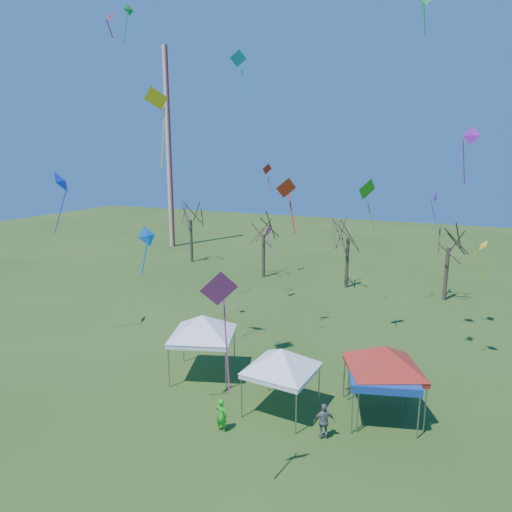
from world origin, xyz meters
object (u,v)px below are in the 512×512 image
Objects in this scene: tree_1 at (264,219)px; tent_white_west at (202,319)px; tent_red at (385,351)px; tent_blue at (382,376)px; person_grey at (324,421)px; person_green at (221,415)px; tree_2 at (349,219)px; tree_0 at (190,205)px; radio_mast at (169,150)px; tree_3 at (450,228)px; tent_white_mid at (282,353)px.

tent_white_west is at bearing -75.76° from tree_1.
tent_red reaches higher than tent_blue.
person_grey is 4.46m from person_green.
tree_2 is at bearing 107.64° from tent_red.
tent_blue is 3.49m from person_grey.
tent_red is at bearing -42.93° from tree_0.
tent_white_west is 9.70m from tent_blue.
radio_mast reaches higher than tent_white_west.
tent_white_west is (15.28, -23.22, -3.23)m from tree_0.
tent_white_west is at bearing 177.98° from tent_blue.
person_green is (-6.19, -4.29, -2.41)m from tent_red.
tree_3 is (16.80, -0.60, 0.29)m from tree_1.
tree_2 reaches higher than tent_white_west.
person_green is at bearing -148.07° from tent_blue.
tree_2 is 5.09× the size of person_grey.
tent_white_west is at bearing -120.26° from tree_3.
tree_0 is 27.99m from tent_white_west.
tree_2 is (18.48, -3.01, -0.20)m from tree_0.
tent_red is (14.80, -20.41, -2.61)m from tree_1.
tree_0 is 1.07× the size of tree_3.
tree_1 is 27.16m from person_grey.
radio_mast is at bearing 151.52° from tree_1.
tree_0 is 33.69m from person_green.
tent_white_west is 2.83× the size of person_green.
person_grey is at bearing -27.45° from tent_white_mid.
tree_3 is at bearing -99.78° from person_green.
radio_mast is 5.77× the size of tent_white_west.
tree_1 is at bearing -61.80° from person_green.
tent_white_west is 5.48m from tent_white_mid.
tent_white_west is at bearing 162.66° from tent_white_mid.
tree_2 reaches higher than tent_blue.
tree_3 is at bearing -16.31° from radio_mast.
tree_3 is at bearing -7.08° from tree_0.
tent_white_west reaches higher than person_green.
tree_0 reaches higher than tent_red.
tree_3 is at bearing -2.06° from tree_1.
tent_blue is (24.91, -23.56, -4.34)m from tree_0.
tent_white_mid is (10.42, -22.12, -2.84)m from tree_1.
tree_3 is 23.72m from person_grey.
tree_1 reaches higher than tent_white_west.
radio_mast is at bearing 137.23° from tree_0.
tent_white_mid is at bearing -163.70° from tent_blue.
person_green is (-1.81, -2.59, -2.19)m from tent_white_mid.
tree_2 is (25.63, -9.62, -6.21)m from radio_mast.
person_grey is at bearing -99.77° from tree_3.
tent_red is at bearing -54.05° from tree_1.
radio_mast is 3.16× the size of tree_3.
tree_0 is 2.01× the size of tent_red.
person_grey is at bearing -48.70° from tree_0.
person_green is (-4.26, -1.31, -0.04)m from person_grey.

